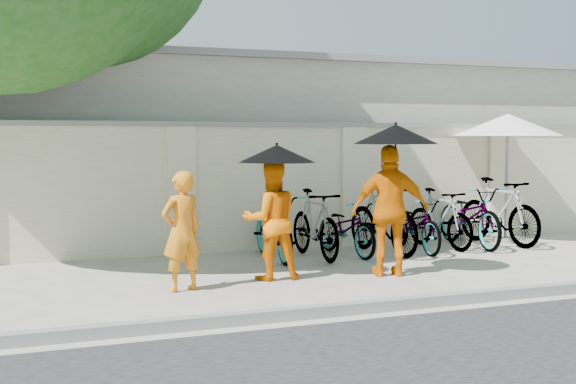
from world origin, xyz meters
name	(u,v)px	position (x,y,z in m)	size (l,w,h in m)	color
ground	(323,283)	(0.00, 0.00, 0.00)	(80.00, 80.00, 0.00)	#BAAD99
kerb	(391,305)	(0.00, -1.70, 0.06)	(40.00, 0.16, 0.12)	gray
compound_wall	(295,187)	(1.00, 3.20, 1.00)	(20.00, 0.30, 2.00)	beige
building_behind	(268,148)	(2.00, 7.00, 1.60)	(14.00, 6.00, 3.20)	beige
monk_left	(182,231)	(-1.77, 0.20, 0.72)	(0.53, 0.34, 1.44)	orange
monk_center	(271,220)	(-0.50, 0.51, 0.77)	(0.75, 0.58, 1.54)	orange
parasol_center	(277,154)	(-0.45, 0.43, 1.63)	(0.99, 0.99, 0.87)	black
monk_right	(391,211)	(1.05, 0.14, 0.87)	(1.02, 0.42, 1.74)	#DF6B02
parasol_right	(396,134)	(1.07, 0.06, 1.88)	(1.11, 1.11, 1.02)	black
patio_umbrella	(508,126)	(4.64, 2.33, 2.02)	(2.28, 2.28, 2.24)	gray
bike_0	(274,227)	(0.17, 2.08, 0.49)	(0.66, 1.88, 0.99)	gray
bike_1	(315,224)	(0.76, 1.90, 0.52)	(0.49, 1.74, 1.05)	gray
bike_2	(347,228)	(1.35, 2.00, 0.43)	(0.57, 1.62, 0.85)	gray
bike_3	(383,219)	(1.94, 1.92, 0.55)	(0.52, 1.85, 1.11)	gray
bike_4	(415,225)	(2.53, 1.90, 0.43)	(0.57, 1.65, 0.87)	gray
bike_5	(440,219)	(3.12, 2.10, 0.49)	(0.46, 1.64, 0.99)	gray
bike_6	(470,216)	(3.71, 2.09, 0.51)	(0.68, 1.95, 1.02)	gray
bike_7	(499,211)	(4.30, 2.09, 0.57)	(0.54, 1.90, 1.14)	gray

